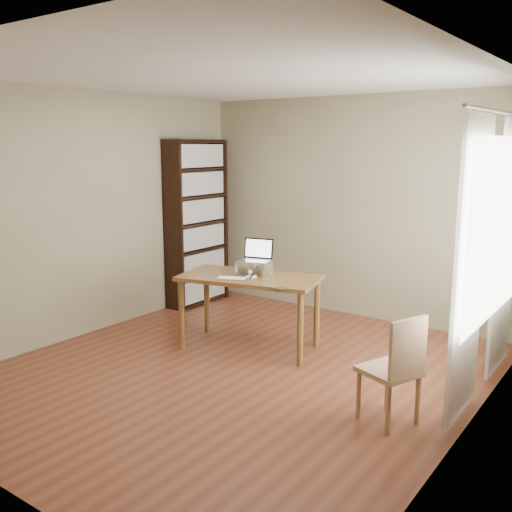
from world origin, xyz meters
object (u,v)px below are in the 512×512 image
(desk, at_px, (249,286))
(keyboard, at_px, (232,279))
(bookshelf, at_px, (197,223))
(chair, at_px, (398,366))
(cat, at_px, (259,268))
(laptop, at_px, (257,255))

(desk, height_order, keyboard, keyboard)
(bookshelf, distance_m, chair, 3.81)
(bookshelf, height_order, keyboard, bookshelf)
(keyboard, xyz_separation_m, cat, (0.08, 0.33, 0.06))
(laptop, xyz_separation_m, chair, (1.84, -0.80, -0.49))
(laptop, height_order, chair, laptop)
(bookshelf, xyz_separation_m, cat, (1.59, -0.87, -0.23))
(keyboard, distance_m, cat, 0.35)
(bookshelf, distance_m, desk, 1.88)
(desk, xyz_separation_m, cat, (0.03, 0.11, 0.17))
(bookshelf, bearing_deg, chair, -25.92)
(keyboard, relative_size, chair, 0.37)
(laptop, bearing_deg, keyboard, -111.77)
(cat, height_order, chair, cat)
(desk, xyz_separation_m, keyboard, (-0.05, -0.22, 0.11))
(bookshelf, relative_size, desk, 1.41)
(chair, bearing_deg, bookshelf, 175.18)
(laptop, relative_size, chair, 0.41)
(laptop, height_order, keyboard, laptop)
(desk, bearing_deg, chair, -33.91)
(bookshelf, relative_size, chair, 2.48)
(bookshelf, relative_size, laptop, 6.01)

